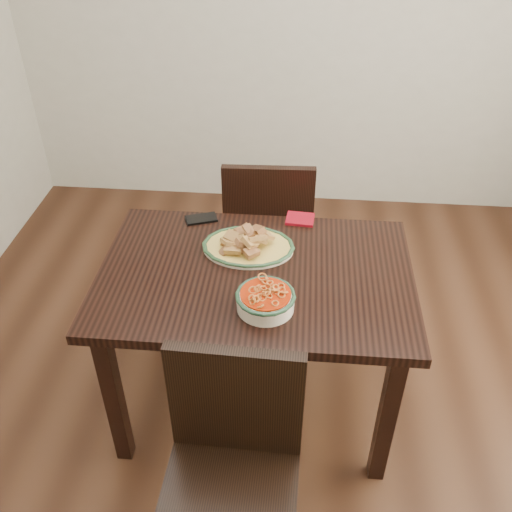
# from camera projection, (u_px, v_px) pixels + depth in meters

# --- Properties ---
(floor) EXTENTS (3.50, 3.50, 0.00)m
(floor) POSITION_uv_depth(u_px,v_px,m) (280.00, 393.00, 2.62)
(floor) COLOR #311A0F
(floor) RESTS_ON ground
(wall_back) EXTENTS (3.50, 0.10, 2.60)m
(wall_back) POSITION_uv_depth(u_px,v_px,m) (303.00, 0.00, 3.24)
(wall_back) COLOR beige
(wall_back) RESTS_ON ground
(dining_table) EXTENTS (1.18, 0.79, 0.75)m
(dining_table) POSITION_uv_depth(u_px,v_px,m) (256.00, 292.00, 2.20)
(dining_table) COLOR black
(dining_table) RESTS_ON ground
(chair_far) EXTENTS (0.44, 0.44, 0.89)m
(chair_far) POSITION_uv_depth(u_px,v_px,m) (268.00, 227.00, 2.82)
(chair_far) COLOR black
(chair_far) RESTS_ON ground
(chair_near) EXTENTS (0.43, 0.43, 0.89)m
(chair_near) POSITION_uv_depth(u_px,v_px,m) (232.00, 464.00, 1.77)
(chair_near) COLOR black
(chair_near) RESTS_ON ground
(fish_plate) EXTENTS (0.36, 0.28, 0.11)m
(fish_plate) POSITION_uv_depth(u_px,v_px,m) (248.00, 240.00, 2.23)
(fish_plate) COLOR beige
(fish_plate) RESTS_ON dining_table
(noodle_bowl) EXTENTS (0.21, 0.21, 0.08)m
(noodle_bowl) POSITION_uv_depth(u_px,v_px,m) (265.00, 298.00, 1.95)
(noodle_bowl) COLOR white
(noodle_bowl) RESTS_ON dining_table
(smartphone) EXTENTS (0.15, 0.11, 0.01)m
(smartphone) POSITION_uv_depth(u_px,v_px,m) (201.00, 219.00, 2.42)
(smartphone) COLOR black
(smartphone) RESTS_ON dining_table
(napkin) EXTENTS (0.12, 0.11, 0.01)m
(napkin) POSITION_uv_depth(u_px,v_px,m) (300.00, 219.00, 2.41)
(napkin) COLOR maroon
(napkin) RESTS_ON dining_table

